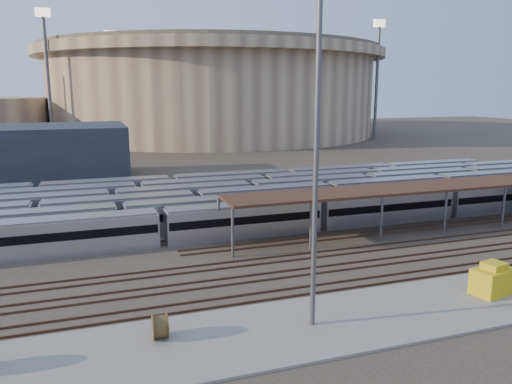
% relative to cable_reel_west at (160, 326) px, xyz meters
% --- Properties ---
extents(ground, '(420.00, 420.00, 0.00)m').
position_rel_cable_reel_west_xyz_m(ground, '(17.38, 13.49, -1.06)').
color(ground, '#383026').
rests_on(ground, ground).
extents(apron, '(50.00, 9.00, 0.20)m').
position_rel_cable_reel_west_xyz_m(apron, '(12.38, -1.51, -0.96)').
color(apron, gray).
rests_on(apron, ground).
extents(subway_trains, '(126.07, 23.90, 3.60)m').
position_rel_cable_reel_west_xyz_m(subway_trains, '(16.05, 31.99, 0.74)').
color(subway_trains, '#B2B2B6').
rests_on(subway_trains, ground).
extents(inspection_shed, '(60.30, 6.00, 5.30)m').
position_rel_cable_reel_west_xyz_m(inspection_shed, '(39.38, 17.49, 3.93)').
color(inspection_shed, '#535358').
rests_on(inspection_shed, ground).
extents(empty_tracks, '(170.00, 9.62, 0.18)m').
position_rel_cable_reel_west_xyz_m(empty_tracks, '(17.38, 8.49, -0.97)').
color(empty_tracks, '#4C3323').
rests_on(empty_tracks, ground).
extents(stadium, '(124.00, 124.00, 32.50)m').
position_rel_cable_reel_west_xyz_m(stadium, '(42.38, 153.49, 15.41)').
color(stadium, tan).
rests_on(stadium, ground).
extents(service_building, '(42.00, 20.00, 10.00)m').
position_rel_cable_reel_west_xyz_m(service_building, '(-17.62, 68.49, 3.94)').
color(service_building, '#1E232D').
rests_on(service_building, ground).
extents(floodlight_0, '(4.00, 1.00, 38.40)m').
position_rel_cable_reel_west_xyz_m(floodlight_0, '(-12.62, 123.49, 19.59)').
color(floodlight_0, '#535358').
rests_on(floodlight_0, ground).
extents(floodlight_2, '(4.00, 1.00, 38.40)m').
position_rel_cable_reel_west_xyz_m(floodlight_2, '(87.38, 113.49, 19.59)').
color(floodlight_2, '#535358').
rests_on(floodlight_2, ground).
extents(floodlight_3, '(4.00, 1.00, 38.40)m').
position_rel_cable_reel_west_xyz_m(floodlight_3, '(7.38, 173.49, 19.59)').
color(floodlight_3, '#535358').
rests_on(floodlight_3, ground).
extents(cable_reel_west, '(1.04, 1.76, 1.72)m').
position_rel_cable_reel_west_xyz_m(cable_reel_west, '(0.00, 0.00, 0.00)').
color(cable_reel_west, brown).
rests_on(cable_reel_west, apron).
extents(yard_light_pole, '(0.82, 0.36, 23.00)m').
position_rel_cable_reel_west_xyz_m(yard_light_pole, '(10.47, -1.47, 10.73)').
color(yard_light_pole, '#535358').
rests_on(yard_light_pole, apron).
extents(yellow_equipment, '(3.72, 2.74, 2.10)m').
position_rel_cable_reel_west_xyz_m(yellow_equipment, '(26.72, -1.23, 0.19)').
color(yellow_equipment, gold).
rests_on(yellow_equipment, apron).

